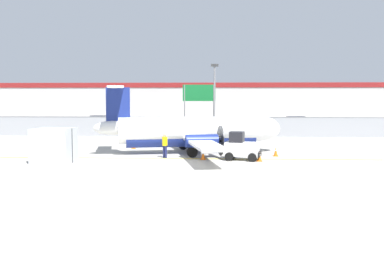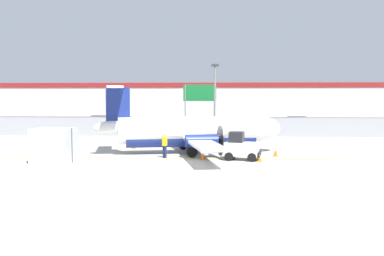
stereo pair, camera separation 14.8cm
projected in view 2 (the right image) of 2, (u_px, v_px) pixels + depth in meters
name	position (u px, v px, depth m)	size (l,w,h in m)	color
ground_plane	(171.00, 158.00, 28.94)	(140.00, 140.00, 0.01)	#ADA89E
perimeter_fence	(186.00, 126.00, 44.79)	(98.00, 0.10, 2.10)	gray
parking_lot_strip	(192.00, 128.00, 56.32)	(98.00, 17.00, 0.12)	#38383A
background_building	(198.00, 102.00, 74.50)	(91.00, 8.10, 6.50)	#BCB7B2
commuter_airplane	(195.00, 132.00, 31.58)	(13.90, 15.98, 4.92)	white
baggage_tug	(241.00, 147.00, 28.17)	(2.51, 1.79, 1.88)	silver
ground_crew_worker	(165.00, 144.00, 29.10)	(0.48, 0.48, 1.70)	#191E4C
cargo_container	(54.00, 145.00, 27.05)	(2.53, 2.15, 2.20)	#B7BCC1
traffic_cone_near_left	(134.00, 145.00, 34.40)	(0.36, 0.36, 0.64)	orange
traffic_cone_near_right	(259.00, 157.00, 27.64)	(0.36, 0.36, 0.64)	orange
traffic_cone_far_left	(276.00, 152.00, 29.98)	(0.36, 0.36, 0.64)	orange
traffic_cone_far_right	(203.00, 155.00, 28.42)	(0.36, 0.36, 0.64)	orange
parked_car_0	(102.00, 121.00, 57.15)	(4.34, 2.31, 1.58)	red
parked_car_1	(161.00, 123.00, 52.63)	(4.37, 2.39, 1.58)	navy
parked_car_2	(233.00, 124.00, 51.90)	(4.35, 2.33, 1.58)	red
parked_car_3	(296.00, 122.00, 54.61)	(4.22, 2.05, 1.58)	#19662D
apron_light_pole	(215.00, 95.00, 40.64)	(0.70, 0.30, 7.27)	slate
highway_sign	(200.00, 97.00, 46.84)	(3.60, 0.14, 5.50)	slate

